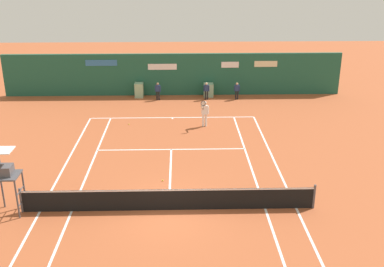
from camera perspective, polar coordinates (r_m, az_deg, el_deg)
The scene contains 11 objects.
ground_plane at distance 19.94m, azimuth -2.82°, elevation -8.52°, with size 80.00×80.00×0.01m.
tennis_net at distance 19.19m, azimuth -2.88°, elevation -8.04°, with size 12.10×0.10×1.07m.
sponsor_back_wall at distance 34.75m, azimuth -2.33°, elevation 7.18°, with size 25.00×1.02×3.13m.
umpire_chair at distance 19.82m, azimuth -21.94°, elevation -4.47°, with size 1.00×1.00×2.78m.
player_on_baseline at distance 28.22m, azimuth 1.56°, elevation 2.69°, with size 0.53×0.73×1.81m.
ball_kid_left_post at distance 33.93m, azimuth 5.54°, elevation 5.38°, with size 0.42×0.20×1.26m.
ball_kid_right_post at distance 33.73m, azimuth 1.79°, elevation 5.39°, with size 0.43×0.20×1.28m.
ball_kid_centre_post at distance 33.71m, azimuth -4.22°, elevation 5.35°, with size 0.43×0.19×1.30m.
tennis_ball_mid_court at distance 21.28m, azimuth -12.89°, elevation -6.94°, with size 0.07×0.07×0.07m, color #CCE033.
tennis_ball_near_service_line at distance 21.74m, azimuth -3.63°, elevation -5.78°, with size 0.07×0.07×0.07m, color #CCE033.
tennis_ball_by_sideline at distance 29.06m, azimuth -7.76°, elevation 1.14°, with size 0.07×0.07×0.07m, color #CCE033.
Camera 1 is at (0.50, -16.76, 9.83)m, focal length 43.37 mm.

